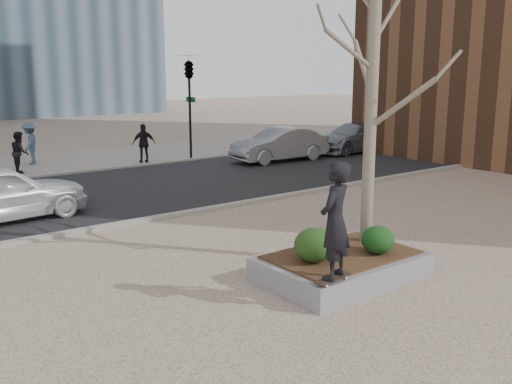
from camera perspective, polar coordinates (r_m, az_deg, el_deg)
ground at (r=10.42m, az=4.58°, el=-9.76°), size 120.00×120.00×0.00m
street at (r=18.75m, az=-16.30°, el=-0.27°), size 60.00×8.00×0.02m
far_sidewalk at (r=25.31m, az=-22.12°, el=2.45°), size 60.00×6.00×0.02m
planter at (r=11.00m, az=8.51°, el=-7.41°), size 3.00×2.00×0.45m
planter_mulch at (r=10.92m, az=8.55°, el=-6.20°), size 2.70×1.70×0.04m
sycamore_tree at (r=11.32m, az=11.57°, el=11.44°), size 2.80×2.80×6.60m
shrub_left at (r=10.32m, az=5.82°, el=-5.31°), size 0.72×0.72×0.61m
shrub_middle at (r=10.86m, az=6.11°, el=-5.00°), size 0.48×0.48×0.41m
shrub_right at (r=10.98m, az=12.09°, el=-4.69°), size 0.62×0.62×0.53m
skateboard at (r=9.59m, az=7.73°, el=-8.69°), size 0.80×0.30×0.08m
skateboarder at (r=9.28m, az=7.91°, el=-2.87°), size 0.83×0.70×1.94m
car_silver at (r=24.58m, az=2.37°, el=4.77°), size 4.43×1.83×1.43m
car_third at (r=27.75m, az=9.79°, el=5.41°), size 4.80×2.03×1.38m
pedestrian_a at (r=23.45m, az=-22.54°, el=3.70°), size 0.75×0.88×1.58m
pedestrian_b at (r=25.45m, az=-21.67°, el=4.55°), size 1.13×1.30×1.74m
pedestrian_c at (r=24.55m, az=-11.14°, el=4.80°), size 1.03×0.66×1.64m
traffic_light_far at (r=25.40m, az=-6.63°, el=8.38°), size 0.60×2.48×4.50m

